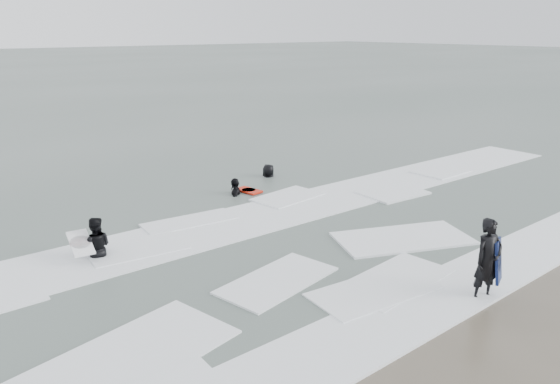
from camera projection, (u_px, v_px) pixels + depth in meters
ground at (417, 288)px, 12.39m from camera, size 320.00×320.00×0.00m
surfer_centre at (483, 299)px, 11.91m from camera, size 0.77×0.60×1.87m
surfer_wading at (97, 258)px, 14.00m from camera, size 0.99×0.90×1.66m
surfer_right_near at (236, 195)px, 19.23m from camera, size 1.01×1.07×1.78m
surfer_right_far at (269, 178)px, 21.47m from camera, size 0.96×0.77×1.69m
surf_foam at (309, 239)px, 15.15m from camera, size 30.03×9.06×0.09m
bodyboards at (261, 224)px, 14.95m from camera, size 7.37×10.41×1.25m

